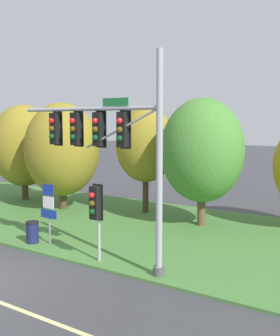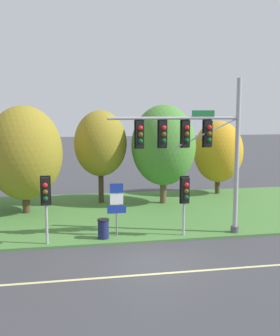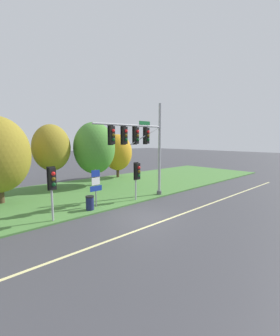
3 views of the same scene
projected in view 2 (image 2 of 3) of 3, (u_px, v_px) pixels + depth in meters
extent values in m
plane|color=#3D3D42|center=(156.00, 262.00, 17.01)|extent=(160.00, 160.00, 0.00)
cube|color=beige|center=(163.00, 273.00, 15.84)|extent=(36.00, 0.16, 0.01)
cube|color=#477A38|center=(125.00, 212.00, 25.04)|extent=(48.00, 11.50, 0.10)
cylinder|color=#9EA0A5|center=(237.00, 157.00, 20.31)|extent=(0.22, 0.22, 7.51)
cylinder|color=#4C4C51|center=(235.00, 229.00, 20.81)|extent=(0.40, 0.40, 0.30)
cylinder|color=#9EA0A5|center=(175.00, 118.00, 19.48)|extent=(6.28, 0.14, 0.14)
cylinder|color=#9EA0A5|center=(207.00, 133.00, 19.86)|extent=(3.17, 0.08, 1.47)
cube|color=black|center=(208.00, 134.00, 19.88)|extent=(0.34, 0.28, 1.22)
cube|color=black|center=(207.00, 133.00, 20.03)|extent=(0.46, 0.04, 1.34)
sphere|color=red|center=(209.00, 127.00, 19.66)|extent=(0.22, 0.22, 0.22)
sphere|color=#51420C|center=(209.00, 134.00, 19.70)|extent=(0.22, 0.22, 0.22)
sphere|color=#0C4219|center=(209.00, 140.00, 19.75)|extent=(0.22, 0.22, 0.22)
cube|color=black|center=(186.00, 134.00, 19.68)|extent=(0.34, 0.28, 1.22)
cube|color=black|center=(185.00, 134.00, 19.83)|extent=(0.46, 0.04, 1.34)
sphere|color=red|center=(187.00, 128.00, 19.46)|extent=(0.22, 0.22, 0.22)
sphere|color=#51420C|center=(187.00, 134.00, 19.50)|extent=(0.22, 0.22, 0.22)
sphere|color=#0C4219|center=(187.00, 140.00, 19.54)|extent=(0.22, 0.22, 0.22)
cube|color=black|center=(163.00, 134.00, 19.48)|extent=(0.34, 0.28, 1.22)
cube|color=black|center=(162.00, 134.00, 19.63)|extent=(0.46, 0.04, 1.34)
sphere|color=red|center=(164.00, 128.00, 19.26)|extent=(0.22, 0.22, 0.22)
sphere|color=#51420C|center=(164.00, 134.00, 19.30)|extent=(0.22, 0.22, 0.22)
sphere|color=#0C4219|center=(164.00, 141.00, 19.34)|extent=(0.22, 0.22, 0.22)
cube|color=black|center=(140.00, 134.00, 19.27)|extent=(0.34, 0.28, 1.22)
cube|color=black|center=(139.00, 134.00, 19.43)|extent=(0.46, 0.04, 1.34)
sphere|color=red|center=(141.00, 128.00, 19.06)|extent=(0.22, 0.22, 0.22)
sphere|color=#51420C|center=(141.00, 135.00, 19.10)|extent=(0.22, 0.22, 0.22)
sphere|color=#0C4219|center=(141.00, 141.00, 19.14)|extent=(0.22, 0.22, 0.22)
cube|color=#196B33|center=(203.00, 113.00, 19.65)|extent=(1.10, 0.04, 0.28)
cylinder|color=#9EA0A5|center=(184.00, 207.00, 20.17)|extent=(0.12, 0.12, 2.80)
cube|color=black|center=(185.00, 190.00, 19.86)|extent=(0.34, 0.28, 1.22)
cube|color=black|center=(184.00, 190.00, 20.02)|extent=(0.46, 0.04, 1.34)
sphere|color=red|center=(186.00, 185.00, 19.64)|extent=(0.22, 0.22, 0.22)
sphere|color=#51420C|center=(186.00, 191.00, 19.69)|extent=(0.22, 0.22, 0.22)
sphere|color=#0C4219|center=(186.00, 197.00, 19.73)|extent=(0.22, 0.22, 0.22)
cylinder|color=#9EA0A5|center=(46.00, 211.00, 18.83)|extent=(0.12, 0.12, 3.02)
cube|color=black|center=(45.00, 191.00, 18.50)|extent=(0.34, 0.28, 1.22)
cube|color=black|center=(46.00, 191.00, 18.66)|extent=(0.46, 0.04, 1.34)
sphere|color=red|center=(45.00, 185.00, 18.29)|extent=(0.22, 0.22, 0.22)
sphere|color=#51420C|center=(45.00, 192.00, 18.33)|extent=(0.22, 0.22, 0.22)
sphere|color=#0C4219|center=(46.00, 199.00, 18.37)|extent=(0.22, 0.22, 0.22)
cylinder|color=slate|center=(117.00, 209.00, 20.12)|extent=(0.08, 0.08, 2.60)
cube|color=#193399|center=(117.00, 188.00, 19.95)|extent=(0.64, 0.03, 0.46)
cube|color=white|center=(117.00, 199.00, 20.02)|extent=(0.63, 0.03, 0.50)
cube|color=#193399|center=(117.00, 210.00, 20.09)|extent=(0.91, 0.03, 0.37)
cylinder|color=#4C3823|center=(26.00, 193.00, 24.62)|extent=(0.44, 0.44, 2.33)
ellipsoid|color=olive|center=(24.00, 153.00, 24.29)|extent=(4.37, 4.37, 5.47)
cylinder|color=#423021|center=(101.00, 180.00, 27.32)|extent=(0.34, 0.34, 2.94)
ellipsoid|color=olive|center=(101.00, 143.00, 26.99)|extent=(3.38, 3.38, 4.22)
cylinder|color=brown|center=(163.00, 183.00, 27.19)|extent=(0.41, 0.41, 2.62)
ellipsoid|color=#478433|center=(164.00, 145.00, 26.85)|extent=(4.11, 4.11, 5.14)
cylinder|color=#4C3823|center=(218.00, 179.00, 30.32)|extent=(0.35, 0.35, 2.08)
ellipsoid|color=#C68C1E|center=(218.00, 152.00, 30.05)|extent=(3.51, 3.51, 4.39)
cylinder|color=#191E4C|center=(103.00, 230.00, 19.78)|extent=(0.52, 0.52, 0.85)
cylinder|color=black|center=(103.00, 220.00, 19.71)|extent=(0.56, 0.56, 0.08)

